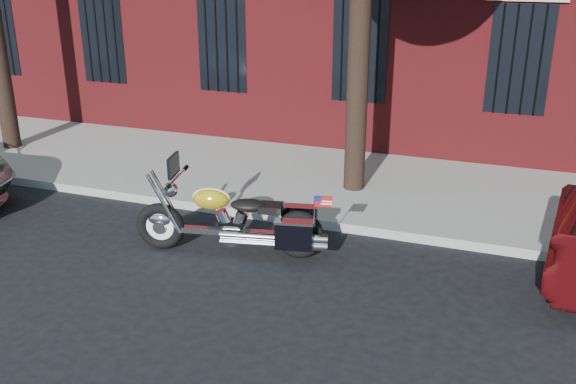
% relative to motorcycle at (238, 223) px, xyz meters
% --- Properties ---
extents(ground, '(120.00, 120.00, 0.00)m').
position_rel_motorcycle_xyz_m(ground, '(0.47, -0.07, -0.49)').
color(ground, black).
rests_on(ground, ground).
extents(curb, '(40.00, 0.16, 0.15)m').
position_rel_motorcycle_xyz_m(curb, '(0.47, 1.31, -0.41)').
color(curb, gray).
rests_on(curb, ground).
extents(sidewalk, '(40.00, 3.60, 0.15)m').
position_rel_motorcycle_xyz_m(sidewalk, '(0.47, 3.19, -0.41)').
color(sidewalk, gray).
rests_on(sidewalk, ground).
extents(motorcycle, '(2.88, 1.15, 1.44)m').
position_rel_motorcycle_xyz_m(motorcycle, '(0.00, 0.00, 0.00)').
color(motorcycle, black).
rests_on(motorcycle, ground).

